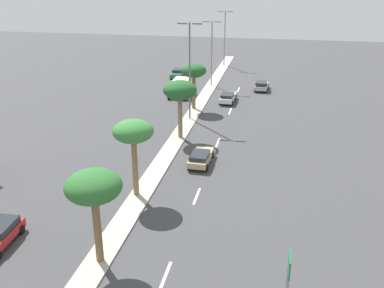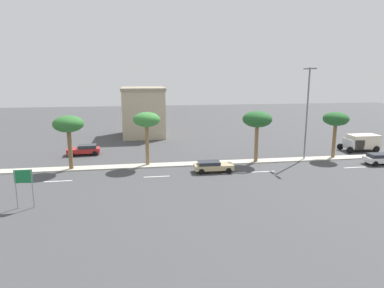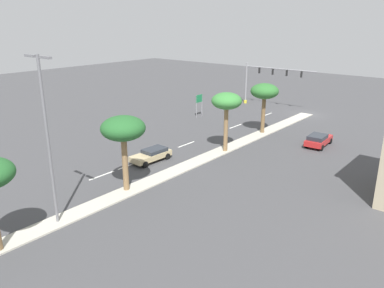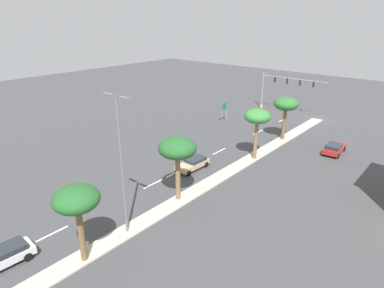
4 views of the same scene
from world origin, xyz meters
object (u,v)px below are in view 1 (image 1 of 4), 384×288
object	(u,v)px
directional_road_sign	(289,270)
sedan_tan_left	(201,157)
palm_tree_right	(94,188)
sedan_white_center	(228,97)
street_lamp_center	(190,65)
sedan_silver_trailing	(262,85)
sedan_green_far	(177,73)
palm_tree_outboard	(133,133)
street_lamp_leading	(212,48)
box_truck	(181,87)
street_lamp_right	(225,34)
palm_tree_front	(194,71)
palm_tree_near	(180,91)

from	to	relation	value
directional_road_sign	sedan_tan_left	bearing A→B (deg)	114.34
palm_tree_right	sedan_white_center	size ratio (longest dim) A/B	1.32
street_lamp_center	sedan_white_center	size ratio (longest dim) A/B	2.48
street_lamp_center	sedan_silver_trailing	world-z (taller)	street_lamp_center
palm_tree_right	sedan_tan_left	distance (m)	16.92
street_lamp_center	sedan_green_far	bearing A→B (deg)	106.97
directional_road_sign	sedan_white_center	bearing A→B (deg)	101.54
palm_tree_outboard	street_lamp_leading	xyz separation A→B (m)	(0.32, 37.12, 0.52)
street_lamp_center	palm_tree_right	bearing A→B (deg)	-89.69
box_truck	sedan_silver_trailing	bearing A→B (deg)	25.89
street_lamp_right	sedan_silver_trailing	world-z (taller)	street_lamp_right
sedan_white_center	sedan_tan_left	xyz separation A→B (m)	(-0.01, -21.26, -0.04)
palm_tree_front	sedan_green_far	xyz separation A→B (m)	(-6.32, 17.54, -4.30)
palm_tree_outboard	street_lamp_center	size ratio (longest dim) A/B	0.55
sedan_silver_trailing	sedan_tan_left	bearing A→B (deg)	-98.46
palm_tree_front	street_lamp_center	bearing A→B (deg)	-85.64
palm_tree_outboard	palm_tree_near	xyz separation A→B (m)	(0.65, 13.42, -0.11)
street_lamp_center	sedan_white_center	world-z (taller)	street_lamp_center
palm_tree_near	sedan_white_center	distance (m)	16.02
box_truck	palm_tree_right	bearing A→B (deg)	-84.68
directional_road_sign	street_lamp_center	size ratio (longest dim) A/B	0.28
palm_tree_right	sedan_green_far	world-z (taller)	palm_tree_right
street_lamp_center	sedan_green_far	xyz separation A→B (m)	(-6.65, 21.77, -6.01)
palm_tree_outboard	box_truck	xyz separation A→B (m)	(-3.15, 30.38, -4.13)
palm_tree_near	street_lamp_right	xyz separation A→B (m)	(-0.37, 39.81, 0.71)
palm_tree_front	box_truck	xyz separation A→B (m)	(-3.17, 6.11, -3.74)
sedan_tan_left	box_truck	world-z (taller)	box_truck
sedan_green_far	sedan_tan_left	world-z (taller)	sedan_green_far
street_lamp_right	sedan_green_far	size ratio (longest dim) A/B	2.36
palm_tree_front	sedan_white_center	bearing A→B (deg)	45.55
palm_tree_near	sedan_green_far	size ratio (longest dim) A/B	1.47
palm_tree_near	sedan_green_far	world-z (taller)	palm_tree_near
street_lamp_right	sedan_tan_left	distance (m)	46.55
box_truck	sedan_white_center	bearing A→B (deg)	-15.47
palm_tree_front	sedan_silver_trailing	bearing A→B (deg)	54.56
sedan_tan_left	sedan_silver_trailing	bearing A→B (deg)	81.54
sedan_silver_trailing	street_lamp_leading	bearing A→B (deg)	171.69
box_truck	palm_tree_front	bearing A→B (deg)	-62.60
directional_road_sign	street_lamp_center	bearing A→B (deg)	110.92
palm_tree_right	directional_road_sign	bearing A→B (deg)	-7.88
palm_tree_front	street_lamp_right	world-z (taller)	street_lamp_right
sedan_white_center	sedan_silver_trailing	size ratio (longest dim) A/B	1.11
palm_tree_near	street_lamp_center	size ratio (longest dim) A/B	0.55
palm_tree_near	sedan_white_center	size ratio (longest dim) A/B	1.36
palm_tree_near	street_lamp_leading	bearing A→B (deg)	90.79
palm_tree_outboard	palm_tree_near	world-z (taller)	palm_tree_outboard
palm_tree_front	street_lamp_right	bearing A→B (deg)	89.47
palm_tree_near	sedan_silver_trailing	size ratio (longest dim) A/B	1.50
box_truck	street_lamp_center	bearing A→B (deg)	-71.35
palm_tree_right	sedan_tan_left	bearing A→B (deg)	77.42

